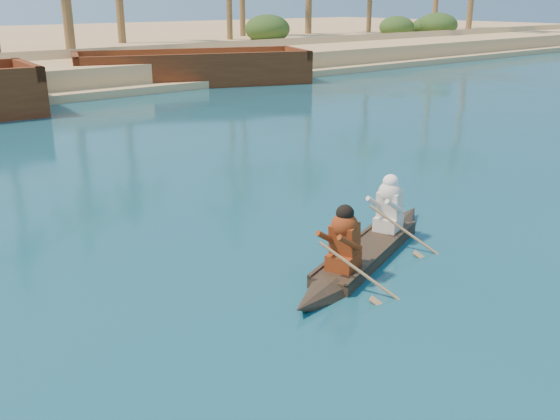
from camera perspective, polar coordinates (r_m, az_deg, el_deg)
ground at (r=7.37m, az=-0.76°, el=-16.99°), size 160.00×160.00×0.00m
canoe at (r=10.97m, az=7.99°, el=-2.96°), size 5.16×2.50×1.45m
barge_right at (r=33.91m, az=-7.98°, el=12.52°), size 12.61×8.02×2.00m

